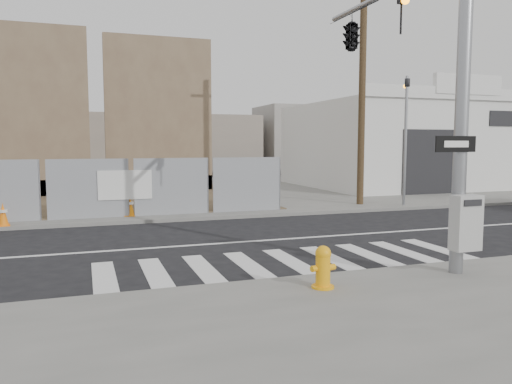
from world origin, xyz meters
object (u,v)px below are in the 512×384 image
object	(u,v)px
signal_pole	(382,53)
traffic_cone_c	(3,215)
fire_hydrant	(323,267)
traffic_cone_d	(130,206)
auto_shop	(405,145)

from	to	relation	value
signal_pole	traffic_cone_c	world-z (taller)	signal_pole
signal_pole	fire_hydrant	distance (m)	5.92
traffic_cone_c	traffic_cone_d	xyz separation A→B (m)	(3.85, 0.89, -0.00)
auto_shop	fire_hydrant	distance (m)	23.05
fire_hydrant	signal_pole	bearing A→B (deg)	31.29
traffic_cone_d	fire_hydrant	bearing A→B (deg)	-76.42
signal_pole	traffic_cone_d	size ratio (longest dim) A/B	10.01
auto_shop	traffic_cone_d	xyz separation A→B (m)	(-16.84, -7.85, -2.07)
signal_pole	fire_hydrant	size ratio (longest dim) A/B	9.37
auto_shop	traffic_cone_c	world-z (taller)	auto_shop
fire_hydrant	traffic_cone_d	bearing A→B (deg)	90.61
signal_pole	auto_shop	world-z (taller)	signal_pole
auto_shop	fire_hydrant	size ratio (longest dim) A/B	16.06
fire_hydrant	traffic_cone_d	world-z (taller)	fire_hydrant
signal_pole	auto_shop	bearing A→B (deg)	52.54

